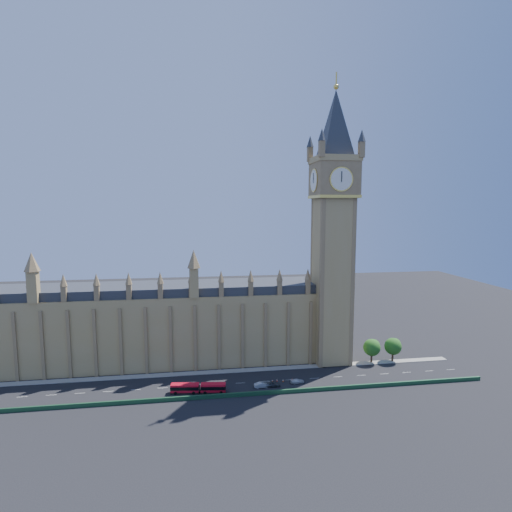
{
  "coord_description": "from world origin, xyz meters",
  "views": [
    {
      "loc": [
        -8.64,
        -119.18,
        54.59
      ],
      "look_at": [
        10.39,
        10.0,
        38.96
      ],
      "focal_mm": 28.0,
      "sensor_mm": 36.0,
      "label": 1
    }
  ],
  "objects": [
    {
      "name": "tree_east_far",
      "position": [
        60.22,
        10.08,
        5.64
      ],
      "size": [
        6.0,
        6.0,
        8.5
      ],
      "color": "#382619",
      "rests_on": "ground"
    },
    {
      "name": "cone_a",
      "position": [
        15.59,
        -0.53,
        0.33
      ],
      "size": [
        0.49,
        0.49,
        0.66
      ],
      "rotation": [
        0.0,
        0.0,
        0.19
      ],
      "color": "black",
      "rests_on": "ground"
    },
    {
      "name": "bridge_parapet",
      "position": [
        0.0,
        -9.0,
        0.6
      ],
      "size": [
        160.0,
        0.6,
        1.2
      ],
      "primitive_type": "cube",
      "color": "#1E4C2D",
      "rests_on": "ground"
    },
    {
      "name": "cone_b",
      "position": [
        17.44,
        -1.0,
        0.35
      ],
      "size": [
        0.57,
        0.57,
        0.71
      ],
      "rotation": [
        0.0,
        0.0,
        -0.37
      ],
      "color": "black",
      "rests_on": "ground"
    },
    {
      "name": "red_bus",
      "position": [
        -9.15,
        -4.77,
        1.46
      ],
      "size": [
        16.47,
        4.27,
        2.77
      ],
      "rotation": [
        0.0,
        0.0,
        -0.12
      ],
      "color": "red",
      "rests_on": "ground"
    },
    {
      "name": "tree_east_near",
      "position": [
        52.22,
        10.08,
        5.64
      ],
      "size": [
        6.0,
        6.0,
        8.5
      ],
      "color": "#382619",
      "rests_on": "ground"
    },
    {
      "name": "car_silver",
      "position": [
        10.17,
        -4.1,
        0.79
      ],
      "size": [
        4.92,
        1.99,
        1.59
      ],
      "primitive_type": "imported",
      "rotation": [
        0.0,
        0.0,
        1.64
      ],
      "color": "#9A9EA1",
      "rests_on": "ground"
    },
    {
      "name": "car_grey",
      "position": [
        13.36,
        -4.05,
        0.79
      ],
      "size": [
        4.68,
        1.97,
        1.58
      ],
      "primitive_type": "imported",
      "rotation": [
        0.0,
        0.0,
        1.55
      ],
      "color": "#393C3F",
      "rests_on": "ground"
    },
    {
      "name": "elizabeth_tower",
      "position": [
        38.0,
        13.99,
        54.56
      ],
      "size": [
        20.59,
        20.59,
        105.0
      ],
      "color": "#A1874E",
      "rests_on": "ground"
    },
    {
      "name": "palace_westminster",
      "position": [
        -25.0,
        22.0,
        13.86
      ],
      "size": [
        120.0,
        20.0,
        28.0
      ],
      "color": "#A1874E",
      "rests_on": "ground"
    },
    {
      "name": "cone_c",
      "position": [
        20.55,
        -0.42,
        0.32
      ],
      "size": [
        0.52,
        0.52,
        0.65
      ],
      "rotation": [
        0.0,
        0.0,
        0.33
      ],
      "color": "black",
      "rests_on": "ground"
    },
    {
      "name": "car_white",
      "position": [
        21.69,
        -2.64,
        0.63
      ],
      "size": [
        4.49,
        2.19,
        1.26
      ],
      "primitive_type": "imported",
      "rotation": [
        0.0,
        0.0,
        1.67
      ],
      "color": "silver",
      "rests_on": "ground"
    },
    {
      "name": "ground",
      "position": [
        0.0,
        0.0,
        0.0
      ],
      "size": [
        400.0,
        400.0,
        0.0
      ],
      "primitive_type": "plane",
      "color": "black",
      "rests_on": "ground"
    },
    {
      "name": "kerb_north",
      "position": [
        0.0,
        9.5,
        0.08
      ],
      "size": [
        160.0,
        3.0,
        0.16
      ],
      "primitive_type": "cube",
      "color": "gray",
      "rests_on": "ground"
    },
    {
      "name": "cone_d",
      "position": [
        14.09,
        -0.73,
        0.35
      ],
      "size": [
        0.5,
        0.5,
        0.7
      ],
      "rotation": [
        0.0,
        0.0,
        -0.15
      ],
      "color": "black",
      "rests_on": "ground"
    }
  ]
}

